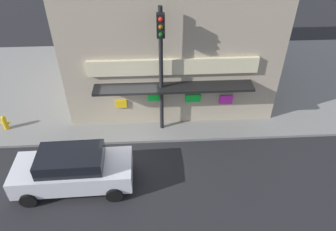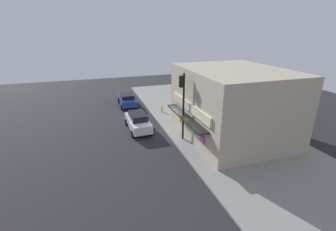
{
  "view_description": "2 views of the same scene",
  "coord_description": "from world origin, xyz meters",
  "px_view_note": "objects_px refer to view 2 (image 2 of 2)",
  "views": [
    {
      "loc": [
        1.08,
        -10.95,
        9.81
      ],
      "look_at": [
        1.69,
        0.0,
        1.56
      ],
      "focal_mm": 33.58,
      "sensor_mm": 36.0,
      "label": 1
    },
    {
      "loc": [
        19.49,
        -6.34,
        9.51
      ],
      "look_at": [
        0.39,
        -0.07,
        2.09
      ],
      "focal_mm": 25.58,
      "sensor_mm": 36.0,
      "label": 2
    }
  ],
  "objects_px": {
    "fire_hydrant": "(162,109)",
    "parked_car_blue": "(127,99)",
    "trash_can": "(181,119)",
    "pedestrian": "(196,125)",
    "potted_plant_by_doorway": "(204,134)",
    "potted_plant_by_window": "(218,153)",
    "traffic_light": "(183,99)",
    "parked_car_white": "(138,121)"
  },
  "relations": [
    {
      "from": "fire_hydrant",
      "to": "parked_car_blue",
      "type": "xyz_separation_m",
      "value": [
        -4.19,
        -3.4,
        0.31
      ]
    },
    {
      "from": "trash_can",
      "to": "pedestrian",
      "type": "relative_size",
      "value": 0.48
    },
    {
      "from": "potted_plant_by_doorway",
      "to": "parked_car_blue",
      "type": "xyz_separation_m",
      "value": [
        -12.63,
        -4.73,
        0.05
      ]
    },
    {
      "from": "fire_hydrant",
      "to": "potted_plant_by_window",
      "type": "xyz_separation_m",
      "value": [
        11.68,
        0.88,
        0.13
      ]
    },
    {
      "from": "parked_car_blue",
      "to": "potted_plant_by_doorway",
      "type": "bearing_deg",
      "value": 20.54
    },
    {
      "from": "trash_can",
      "to": "potted_plant_by_window",
      "type": "bearing_deg",
      "value": 0.41
    },
    {
      "from": "parked_car_blue",
      "to": "pedestrian",
      "type": "bearing_deg",
      "value": 21.77
    },
    {
      "from": "pedestrian",
      "to": "fire_hydrant",
      "type": "bearing_deg",
      "value": -171.12
    },
    {
      "from": "trash_can",
      "to": "potted_plant_by_doorway",
      "type": "bearing_deg",
      "value": 6.55
    },
    {
      "from": "traffic_light",
      "to": "fire_hydrant",
      "type": "distance_m",
      "value": 8.26
    },
    {
      "from": "fire_hydrant",
      "to": "parked_car_white",
      "type": "distance_m",
      "value": 5.4
    },
    {
      "from": "pedestrian",
      "to": "potted_plant_by_doorway",
      "type": "xyz_separation_m",
      "value": [
        1.34,
        0.22,
        -0.32
      ]
    },
    {
      "from": "parked_car_blue",
      "to": "parked_car_white",
      "type": "height_order",
      "value": "parked_car_white"
    },
    {
      "from": "trash_can",
      "to": "potted_plant_by_doorway",
      "type": "relative_size",
      "value": 0.74
    },
    {
      "from": "trash_can",
      "to": "pedestrian",
      "type": "bearing_deg",
      "value": 5.28
    },
    {
      "from": "fire_hydrant",
      "to": "potted_plant_by_doorway",
      "type": "height_order",
      "value": "potted_plant_by_doorway"
    },
    {
      "from": "pedestrian",
      "to": "parked_car_blue",
      "type": "distance_m",
      "value": 12.15
    },
    {
      "from": "traffic_light",
      "to": "fire_hydrant",
      "type": "xyz_separation_m",
      "value": [
        -7.53,
        0.42,
        -3.37
      ]
    },
    {
      "from": "potted_plant_by_window",
      "to": "pedestrian",
      "type": "bearing_deg",
      "value": 177.13
    },
    {
      "from": "traffic_light",
      "to": "parked_car_white",
      "type": "bearing_deg",
      "value": -137.92
    },
    {
      "from": "pedestrian",
      "to": "parked_car_blue",
      "type": "bearing_deg",
      "value": -158.23
    },
    {
      "from": "traffic_light",
      "to": "pedestrian",
      "type": "relative_size",
      "value": 3.44
    },
    {
      "from": "parked_car_blue",
      "to": "traffic_light",
      "type": "bearing_deg",
      "value": 14.26
    },
    {
      "from": "traffic_light",
      "to": "potted_plant_by_window",
      "type": "xyz_separation_m",
      "value": [
        4.15,
        1.3,
        -3.24
      ]
    },
    {
      "from": "traffic_light",
      "to": "fire_hydrant",
      "type": "bearing_deg",
      "value": 176.81
    },
    {
      "from": "traffic_light",
      "to": "parked_car_blue",
      "type": "distance_m",
      "value": 12.48
    },
    {
      "from": "pedestrian",
      "to": "potted_plant_by_window",
      "type": "xyz_separation_m",
      "value": [
        4.59,
        -0.23,
        -0.45
      ]
    },
    {
      "from": "fire_hydrant",
      "to": "parked_car_white",
      "type": "relative_size",
      "value": 0.17
    },
    {
      "from": "parked_car_blue",
      "to": "parked_car_white",
      "type": "relative_size",
      "value": 0.98
    },
    {
      "from": "trash_can",
      "to": "potted_plant_by_doorway",
      "type": "distance_m",
      "value": 4.46
    },
    {
      "from": "pedestrian",
      "to": "parked_car_blue",
      "type": "xyz_separation_m",
      "value": [
        -11.28,
        -4.51,
        -0.27
      ]
    },
    {
      "from": "fire_hydrant",
      "to": "pedestrian",
      "type": "relative_size",
      "value": 0.44
    },
    {
      "from": "potted_plant_by_window",
      "to": "traffic_light",
      "type": "bearing_deg",
      "value": -162.61
    },
    {
      "from": "traffic_light",
      "to": "pedestrian",
      "type": "xyz_separation_m",
      "value": [
        -0.44,
        1.53,
        -2.79
      ]
    },
    {
      "from": "traffic_light",
      "to": "parked_car_blue",
      "type": "height_order",
      "value": "traffic_light"
    },
    {
      "from": "trash_can",
      "to": "parked_car_blue",
      "type": "distance_m",
      "value": 9.23
    },
    {
      "from": "parked_car_blue",
      "to": "potted_plant_by_window",
      "type": "bearing_deg",
      "value": 15.08
    },
    {
      "from": "parked_car_white",
      "to": "potted_plant_by_window",
      "type": "bearing_deg",
      "value": 30.35
    },
    {
      "from": "trash_can",
      "to": "potted_plant_by_window",
      "type": "relative_size",
      "value": 0.94
    },
    {
      "from": "traffic_light",
      "to": "trash_can",
      "type": "bearing_deg",
      "value": 160.56
    },
    {
      "from": "trash_can",
      "to": "parked_car_blue",
      "type": "relative_size",
      "value": 0.18
    },
    {
      "from": "potted_plant_by_window",
      "to": "fire_hydrant",
      "type": "bearing_deg",
      "value": -175.7
    }
  ]
}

